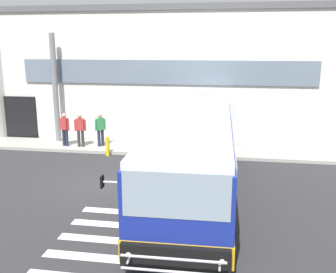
# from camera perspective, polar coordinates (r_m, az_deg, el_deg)

# --- Properties ---
(ground_plane) EXTENTS (80.00, 90.00, 0.02)m
(ground_plane) POSITION_cam_1_polar(r_m,az_deg,el_deg) (14.92, -8.29, -6.95)
(ground_plane) COLOR #2B2B2D
(ground_plane) RESTS_ON ground
(bay_paint_stripes) EXTENTS (4.40, 3.96, 0.01)m
(bay_paint_stripes) POSITION_cam_1_polar(r_m,az_deg,el_deg) (10.72, -4.61, -15.36)
(bay_paint_stripes) COLOR silver
(bay_paint_stripes) RESTS_ON ground
(terminal_building) EXTENTS (22.80, 13.80, 7.09)m
(terminal_building) POSITION_cam_1_polar(r_m,az_deg,el_deg) (25.47, -2.19, 9.85)
(terminal_building) COLOR silver
(terminal_building) RESTS_ON ground
(boarding_curb) EXTENTS (25.00, 2.00, 0.15)m
(boarding_curb) POSITION_cam_1_polar(r_m,az_deg,el_deg) (19.30, -4.07, -1.81)
(boarding_curb) COLOR #9E9B93
(boarding_curb) RESTS_ON ground
(entry_support_column) EXTENTS (0.28, 0.28, 5.58)m
(entry_support_column) POSITION_cam_1_polar(r_m,az_deg,el_deg) (20.85, -16.38, 6.85)
(entry_support_column) COLOR slate
(entry_support_column) RESTS_ON boarding_curb
(bus_main_foreground) EXTENTS (3.02, 11.52, 2.70)m
(bus_main_foreground) POSITION_cam_1_polar(r_m,az_deg,el_deg) (13.65, 3.84, -2.84)
(bus_main_foreground) COLOR navy
(bus_main_foreground) RESTS_ON ground
(passenger_near_column) EXTENTS (0.56, 0.33, 1.68)m
(passenger_near_column) POSITION_cam_1_polar(r_m,az_deg,el_deg) (19.98, -15.06, 1.25)
(passenger_near_column) COLOR #1E2338
(passenger_near_column) RESTS_ON boarding_curb
(passenger_by_doorway) EXTENTS (0.59, 0.40, 1.68)m
(passenger_by_doorway) POSITION_cam_1_polar(r_m,az_deg,el_deg) (19.67, -12.86, 1.29)
(passenger_by_doorway) COLOR #2D2D33
(passenger_by_doorway) RESTS_ON boarding_curb
(passenger_at_curb_edge) EXTENTS (0.43, 0.45, 1.68)m
(passenger_at_curb_edge) POSITION_cam_1_polar(r_m,az_deg,el_deg) (19.56, -10.00, 1.25)
(passenger_at_curb_edge) COLOR #1E2338
(passenger_at_curb_edge) RESTS_ON boarding_curb
(safety_bollard_yellow) EXTENTS (0.18, 0.18, 0.90)m
(safety_bollard_yellow) POSITION_cam_1_polar(r_m,az_deg,el_deg) (18.43, -8.95, -1.48)
(safety_bollard_yellow) COLOR yellow
(safety_bollard_yellow) RESTS_ON ground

